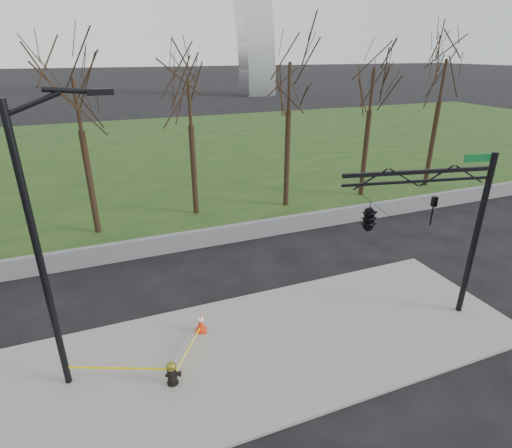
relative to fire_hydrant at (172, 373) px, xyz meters
name	(u,v)px	position (x,y,z in m)	size (l,w,h in m)	color
ground	(257,350)	(2.80, 0.50, -0.47)	(500.00, 500.00, 0.00)	black
sidewalk	(257,349)	(2.80, 0.50, -0.42)	(18.00, 6.00, 0.10)	gray
grass_strip	(141,151)	(2.80, 30.50, -0.44)	(120.00, 40.00, 0.06)	#1C3B15
guardrail	(196,239)	(2.80, 8.50, -0.02)	(60.00, 0.30, 0.90)	#59595B
tree_row	(141,143)	(1.12, 12.50, 4.03)	(42.63, 4.00, 9.00)	black
fire_hydrant	(172,373)	(0.00, 0.00, 0.00)	(0.50, 0.32, 0.80)	black
traffic_cone	(201,323)	(1.34, 2.01, -0.02)	(0.44, 0.44, 0.70)	red
street_light	(45,237)	(-2.58, 1.20, 4.23)	(2.39, 0.31, 8.21)	black
traffic_signal_mast	(392,214)	(7.34, 0.33, 3.68)	(5.01, 2.54, 6.00)	black
caution_tape	(151,360)	(-0.49, 0.78, 0.01)	(4.15, 2.01, 0.41)	#FFEB0D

